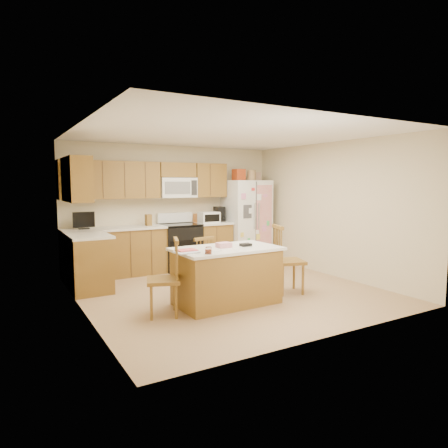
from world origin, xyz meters
TOP-DOWN VIEW (x-y plane):
  - ground at (0.00, 0.00)m, footprint 4.50×4.50m
  - room_shell at (0.00, 0.00)m, footprint 4.60×4.60m
  - cabinetry at (-0.98, 1.79)m, footprint 3.36×1.56m
  - stove at (0.00, 1.94)m, footprint 0.76×0.65m
  - refrigerator at (1.57, 1.87)m, footprint 0.90×0.79m
  - island at (-0.38, -0.58)m, footprint 1.59×0.92m
  - windsor_chair_left at (-1.33, -0.61)m, footprint 0.54×0.55m
  - windsor_chair_back at (-0.47, 0.13)m, footprint 0.45×0.44m
  - windsor_chair_right at (0.76, -0.55)m, footprint 0.57×0.58m

SIDE VIEW (x-z plane):
  - ground at x=0.00m, z-range 0.00..0.00m
  - island at x=-0.38m, z-range -0.04..0.87m
  - windsor_chair_back at x=-0.47m, z-range -0.02..0.89m
  - stove at x=0.00m, z-range -0.09..1.04m
  - windsor_chair_left at x=-1.33m, z-range -0.03..0.99m
  - windsor_chair_right at x=0.76m, z-range -0.03..1.06m
  - cabinetry at x=-0.98m, z-range -0.16..1.99m
  - refrigerator at x=1.57m, z-range -0.10..1.94m
  - room_shell at x=0.00m, z-range 0.18..2.70m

